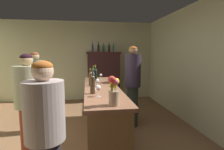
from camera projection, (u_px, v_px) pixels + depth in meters
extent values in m
plane|color=brown|center=(67.00, 150.00, 2.95)|extent=(8.60, 8.60, 0.00)
cube|color=#B9B790|center=(76.00, 61.00, 6.10)|extent=(5.35, 0.12, 2.66)
cube|color=#B7B58F|center=(218.00, 68.00, 3.17)|extent=(0.12, 6.73, 2.66)
cube|color=olive|center=(102.00, 114.00, 3.30)|extent=(0.54, 2.55, 0.93)
cube|color=#906044|center=(102.00, 88.00, 3.24)|extent=(0.61, 2.66, 0.05)
cube|color=#391C1F|center=(104.00, 76.00, 6.00)|extent=(1.06, 0.35, 1.64)
cube|color=#401D18|center=(103.00, 53.00, 5.91)|extent=(1.14, 0.41, 0.06)
cylinder|color=#4B351A|center=(90.00, 80.00, 3.33)|extent=(0.06, 0.06, 0.23)
sphere|color=#4B351A|center=(90.00, 74.00, 3.32)|extent=(0.06, 0.06, 0.06)
cylinder|color=#4B351A|center=(90.00, 72.00, 3.31)|extent=(0.03, 0.03, 0.09)
cylinder|color=gold|center=(90.00, 69.00, 3.31)|extent=(0.03, 0.03, 0.02)
cylinder|color=#402E1E|center=(93.00, 86.00, 2.70)|extent=(0.08, 0.08, 0.24)
sphere|color=#402E1E|center=(93.00, 78.00, 2.68)|extent=(0.08, 0.08, 0.08)
cylinder|color=#402E1E|center=(92.00, 76.00, 2.68)|extent=(0.03, 0.03, 0.07)
cylinder|color=black|center=(92.00, 73.00, 2.67)|extent=(0.03, 0.03, 0.02)
cylinder|color=#232D3F|center=(93.00, 79.00, 3.50)|extent=(0.06, 0.06, 0.20)
sphere|color=#232D3F|center=(93.00, 74.00, 3.49)|extent=(0.06, 0.06, 0.06)
cylinder|color=#232D3F|center=(93.00, 72.00, 3.49)|extent=(0.02, 0.02, 0.08)
cylinder|color=#AE1D24|center=(93.00, 70.00, 3.48)|extent=(0.02, 0.02, 0.02)
cylinder|color=#28492B|center=(93.00, 74.00, 4.19)|extent=(0.07, 0.07, 0.23)
sphere|color=#28492B|center=(93.00, 70.00, 4.18)|extent=(0.07, 0.07, 0.07)
cylinder|color=#28492B|center=(93.00, 68.00, 4.17)|extent=(0.02, 0.02, 0.08)
cylinder|color=gold|center=(93.00, 66.00, 4.17)|extent=(0.03, 0.03, 0.02)
cylinder|color=black|center=(95.00, 76.00, 3.83)|extent=(0.06, 0.06, 0.23)
sphere|color=black|center=(95.00, 71.00, 3.82)|extent=(0.06, 0.06, 0.06)
cylinder|color=black|center=(95.00, 69.00, 3.81)|extent=(0.02, 0.02, 0.08)
cylinder|color=gold|center=(95.00, 67.00, 3.81)|extent=(0.02, 0.02, 0.02)
cylinder|color=#1A3F1C|center=(96.00, 76.00, 3.97)|extent=(0.07, 0.07, 0.24)
sphere|color=#1A3F1C|center=(95.00, 70.00, 3.96)|extent=(0.07, 0.07, 0.07)
cylinder|color=#1A3F1C|center=(95.00, 68.00, 3.95)|extent=(0.03, 0.03, 0.10)
cylinder|color=gold|center=(95.00, 65.00, 3.95)|extent=(0.03, 0.03, 0.02)
cylinder|color=white|center=(101.00, 79.00, 4.28)|extent=(0.06, 0.06, 0.00)
cylinder|color=white|center=(101.00, 77.00, 4.28)|extent=(0.01, 0.01, 0.06)
ellipsoid|color=white|center=(101.00, 75.00, 4.27)|extent=(0.06, 0.06, 0.06)
ellipsoid|color=maroon|center=(101.00, 76.00, 4.27)|extent=(0.05, 0.05, 0.02)
cylinder|color=white|center=(97.00, 86.00, 3.33)|extent=(0.07, 0.07, 0.00)
cylinder|color=white|center=(97.00, 84.00, 3.32)|extent=(0.01, 0.01, 0.06)
ellipsoid|color=white|center=(97.00, 81.00, 3.32)|extent=(0.07, 0.07, 0.07)
ellipsoid|color=maroon|center=(97.00, 82.00, 3.32)|extent=(0.06, 0.06, 0.03)
cylinder|color=white|center=(91.00, 78.00, 4.35)|extent=(0.07, 0.07, 0.00)
cylinder|color=white|center=(91.00, 77.00, 4.35)|extent=(0.01, 0.01, 0.08)
ellipsoid|color=white|center=(91.00, 74.00, 4.34)|extent=(0.06, 0.06, 0.08)
ellipsoid|color=maroon|center=(91.00, 74.00, 4.34)|extent=(0.05, 0.05, 0.03)
cylinder|color=white|center=(98.00, 96.00, 2.54)|extent=(0.07, 0.07, 0.00)
cylinder|color=white|center=(98.00, 93.00, 2.53)|extent=(0.01, 0.01, 0.09)
ellipsoid|color=white|center=(98.00, 88.00, 2.52)|extent=(0.08, 0.08, 0.07)
ellipsoid|color=maroon|center=(98.00, 89.00, 2.52)|extent=(0.06, 0.06, 0.03)
cylinder|color=tan|center=(114.00, 98.00, 2.09)|extent=(0.13, 0.13, 0.17)
cylinder|color=#38602D|center=(116.00, 89.00, 2.09)|extent=(0.01, 0.01, 0.18)
sphere|color=yellow|center=(116.00, 81.00, 2.07)|extent=(0.08, 0.08, 0.08)
cylinder|color=#38602D|center=(115.00, 89.00, 2.10)|extent=(0.01, 0.01, 0.18)
sphere|color=#CB428C|center=(115.00, 81.00, 2.09)|extent=(0.07, 0.07, 0.07)
cylinder|color=#38602D|center=(113.00, 91.00, 2.10)|extent=(0.01, 0.01, 0.13)
sphere|color=gold|center=(113.00, 85.00, 2.09)|extent=(0.08, 0.08, 0.08)
cylinder|color=#38602D|center=(112.00, 88.00, 2.09)|extent=(0.01, 0.01, 0.21)
sphere|color=gold|center=(112.00, 79.00, 2.07)|extent=(0.07, 0.07, 0.07)
cylinder|color=#38602D|center=(111.00, 88.00, 2.06)|extent=(0.01, 0.01, 0.21)
sphere|color=red|center=(111.00, 80.00, 2.05)|extent=(0.08, 0.08, 0.08)
cylinder|color=#38602D|center=(112.00, 89.00, 2.03)|extent=(0.01, 0.01, 0.21)
sphere|color=red|center=(112.00, 80.00, 2.01)|extent=(0.08, 0.08, 0.08)
cylinder|color=#38602D|center=(116.00, 90.00, 2.04)|extent=(0.01, 0.01, 0.18)
sphere|color=#CA4276|center=(116.00, 82.00, 2.03)|extent=(0.05, 0.05, 0.05)
cylinder|color=white|center=(95.00, 89.00, 3.07)|extent=(0.15, 0.15, 0.01)
cylinder|color=#19233A|center=(93.00, 48.00, 5.84)|extent=(0.06, 0.06, 0.24)
sphere|color=#19233A|center=(93.00, 45.00, 5.82)|extent=(0.06, 0.06, 0.06)
cylinder|color=#19233A|center=(93.00, 43.00, 5.82)|extent=(0.02, 0.02, 0.10)
cylinder|color=#B6262A|center=(93.00, 41.00, 5.81)|extent=(0.02, 0.02, 0.02)
cylinder|color=black|center=(99.00, 49.00, 5.87)|extent=(0.07, 0.07, 0.21)
sphere|color=black|center=(99.00, 45.00, 5.85)|extent=(0.07, 0.07, 0.07)
cylinder|color=black|center=(99.00, 44.00, 5.85)|extent=(0.03, 0.03, 0.10)
cylinder|color=black|center=(98.00, 42.00, 5.84)|extent=(0.03, 0.03, 0.02)
cylinder|color=#13341A|center=(104.00, 49.00, 5.89)|extent=(0.08, 0.08, 0.20)
sphere|color=#13341A|center=(104.00, 46.00, 5.88)|extent=(0.08, 0.08, 0.08)
cylinder|color=#13341A|center=(104.00, 45.00, 5.88)|extent=(0.03, 0.03, 0.08)
cylinder|color=#AA2426|center=(104.00, 43.00, 5.87)|extent=(0.04, 0.04, 0.02)
cylinder|color=black|center=(109.00, 49.00, 5.92)|extent=(0.08, 0.08, 0.21)
sphere|color=black|center=(109.00, 46.00, 5.90)|extent=(0.08, 0.08, 0.08)
cylinder|color=black|center=(109.00, 44.00, 5.90)|extent=(0.02, 0.02, 0.08)
cylinder|color=black|center=(109.00, 43.00, 5.89)|extent=(0.03, 0.03, 0.02)
cylinder|color=#27442C|center=(114.00, 49.00, 5.94)|extent=(0.08, 0.08, 0.21)
sphere|color=#27442C|center=(114.00, 45.00, 5.93)|extent=(0.08, 0.08, 0.08)
cylinder|color=#27442C|center=(114.00, 44.00, 5.92)|extent=(0.03, 0.03, 0.08)
cylinder|color=#AC241E|center=(114.00, 43.00, 5.92)|extent=(0.04, 0.04, 0.02)
cylinder|color=maroon|center=(31.00, 134.00, 2.62)|extent=(0.27, 0.27, 0.83)
cylinder|color=#ACAE8B|center=(28.00, 87.00, 2.53)|extent=(0.38, 0.38, 0.59)
sphere|color=tan|center=(26.00, 60.00, 2.49)|extent=(0.18, 0.18, 0.18)
ellipsoid|color=black|center=(26.00, 57.00, 2.48)|extent=(0.17, 0.17, 0.10)
cylinder|color=#515E46|center=(37.00, 111.00, 3.60)|extent=(0.24, 0.24, 0.85)
cylinder|color=#3D5C55|center=(36.00, 76.00, 3.51)|extent=(0.34, 0.34, 0.60)
sphere|color=tan|center=(35.00, 56.00, 3.47)|extent=(0.17, 0.17, 0.17)
ellipsoid|color=#5B3017|center=(34.00, 54.00, 3.46)|extent=(0.16, 0.16, 0.09)
cylinder|color=#A2938F|center=(44.00, 111.00, 1.66)|extent=(0.37, 0.37, 0.56)
sphere|color=#DEB491|center=(43.00, 71.00, 1.61)|extent=(0.20, 0.20, 0.20)
ellipsoid|color=#A6571E|center=(42.00, 66.00, 1.61)|extent=(0.19, 0.19, 0.11)
cylinder|color=#2B352C|center=(132.00, 106.00, 3.90)|extent=(0.24, 0.24, 0.88)
cylinder|color=#2E2436|center=(133.00, 71.00, 3.80)|extent=(0.34, 0.34, 0.69)
sphere|color=#8E6A46|center=(133.00, 50.00, 3.75)|extent=(0.18, 0.18, 0.18)
ellipsoid|color=#9B4F1D|center=(133.00, 49.00, 3.75)|extent=(0.17, 0.17, 0.10)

